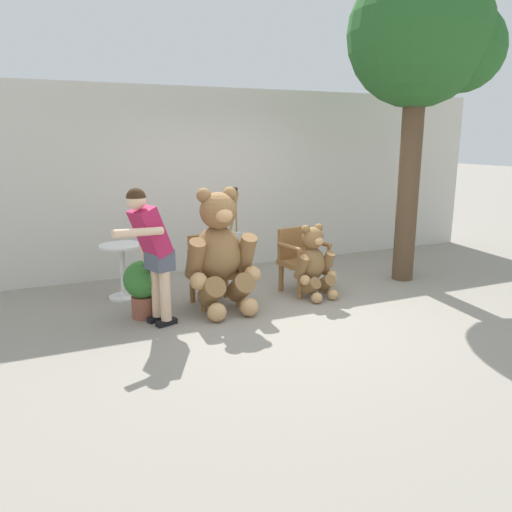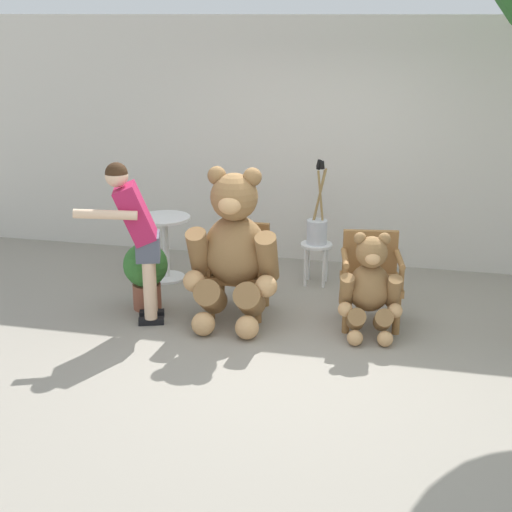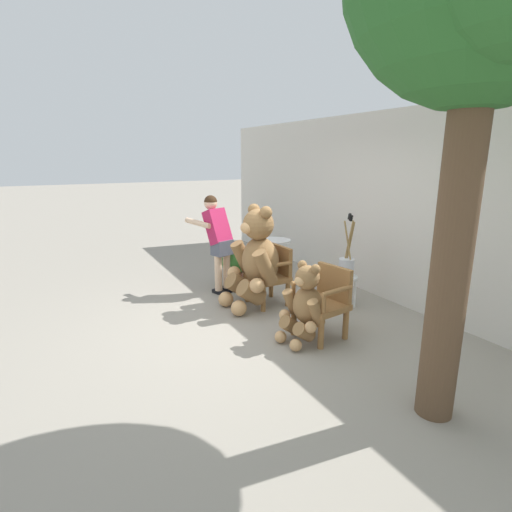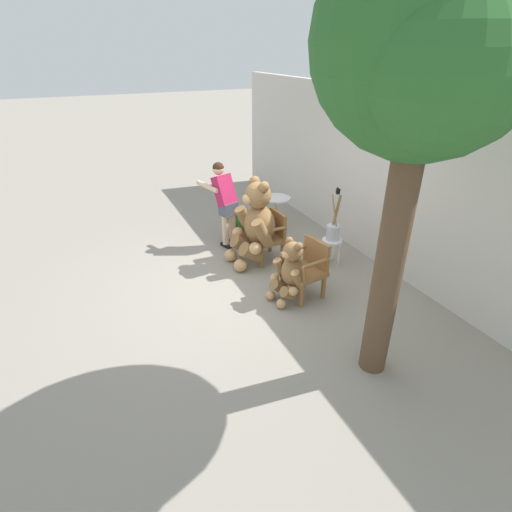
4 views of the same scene
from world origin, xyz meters
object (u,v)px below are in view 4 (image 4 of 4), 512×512
object	(u,v)px
wooden_chair_right	(307,267)
white_stool	(332,245)
round_side_table	(276,210)
person_visitor	(225,198)
teddy_bear_large	(255,223)
wooden_chair_left	(269,235)
brush_bucket	(333,230)
patio_tree	(430,54)
teddy_bear_small	(290,271)
potted_plant	(240,221)

from	to	relation	value
wooden_chair_right	white_stool	size ratio (longest dim) A/B	1.87
white_stool	round_side_table	world-z (taller)	round_side_table
person_visitor	teddy_bear_large	bearing A→B (deg)	13.91
wooden_chair_left	person_visitor	distance (m)	1.09
white_stool	brush_bucket	world-z (taller)	brush_bucket
wooden_chair_left	patio_tree	size ratio (longest dim) A/B	0.20
white_stool	patio_tree	xyz separation A→B (m)	(2.40, -1.03, 2.96)
teddy_bear_small	patio_tree	bearing A→B (deg)	4.96
teddy_bear_small	brush_bucket	xyz separation A→B (m)	(-0.66, 1.18, 0.17)
brush_bucket	teddy_bear_large	bearing A→B (deg)	-118.56
person_visitor	white_stool	xyz separation A→B (m)	(1.49, 1.36, -0.56)
wooden_chair_right	round_side_table	size ratio (longest dim) A/B	1.19
teddy_bear_small	potted_plant	bearing A→B (deg)	176.78
wooden_chair_right	teddy_bear_large	world-z (taller)	teddy_bear_large
person_visitor	patio_tree	xyz separation A→B (m)	(3.89, 0.33, 2.40)
person_visitor	brush_bucket	xyz separation A→B (m)	(1.49, 1.36, -0.28)
teddy_bear_large	person_visitor	bearing A→B (deg)	-166.09
person_visitor	white_stool	bearing A→B (deg)	42.42
patio_tree	teddy_bear_small	bearing A→B (deg)	-175.04
round_side_table	potted_plant	bearing A→B (deg)	-83.85
teddy_bear_small	patio_tree	world-z (taller)	patio_tree
white_stool	brush_bucket	bearing A→B (deg)	42.26
potted_plant	round_side_table	bearing A→B (deg)	96.15
white_stool	potted_plant	size ratio (longest dim) A/B	0.68
wooden_chair_left	teddy_bear_large	distance (m)	0.37
teddy_bear_large	white_stool	bearing A→B (deg)	61.47
wooden_chair_left	patio_tree	xyz separation A→B (m)	(3.03, -0.14, 2.86)
wooden_chair_left	person_visitor	xyz separation A→B (m)	(-0.86, -0.48, 0.46)
teddy_bear_large	potted_plant	xyz separation A→B (m)	(-0.93, 0.09, -0.33)
teddy_bear_large	potted_plant	world-z (taller)	teddy_bear_large
wooden_chair_left	potted_plant	distance (m)	0.94
teddy_bear_large	white_stool	world-z (taller)	teddy_bear_large
patio_tree	potted_plant	bearing A→B (deg)	-179.61
wooden_chair_left	white_stool	xyz separation A→B (m)	(0.63, 0.89, -0.11)
wooden_chair_left	patio_tree	distance (m)	4.17
wooden_chair_right	teddy_bear_large	bearing A→B (deg)	-168.34
person_visitor	white_stool	distance (m)	2.10
wooden_chair_right	round_side_table	bearing A→B (deg)	163.78
wooden_chair_left	wooden_chair_right	bearing A→B (deg)	-0.03
person_visitor	potted_plant	bearing A→B (deg)	100.78
wooden_chair_right	person_visitor	bearing A→B (deg)	-167.42
patio_tree	white_stool	bearing A→B (deg)	156.82
wooden_chair_left	patio_tree	bearing A→B (deg)	-2.69
wooden_chair_left	white_stool	world-z (taller)	wooden_chair_left
round_side_table	patio_tree	bearing A→B (deg)	-11.27
teddy_bear_large	wooden_chair_left	bearing A→B (deg)	91.00
teddy_bear_large	teddy_bear_small	distance (m)	1.31
wooden_chair_right	white_stool	distance (m)	1.10
white_stool	round_side_table	bearing A→B (deg)	-172.25
person_visitor	round_side_table	size ratio (longest dim) A/B	2.15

